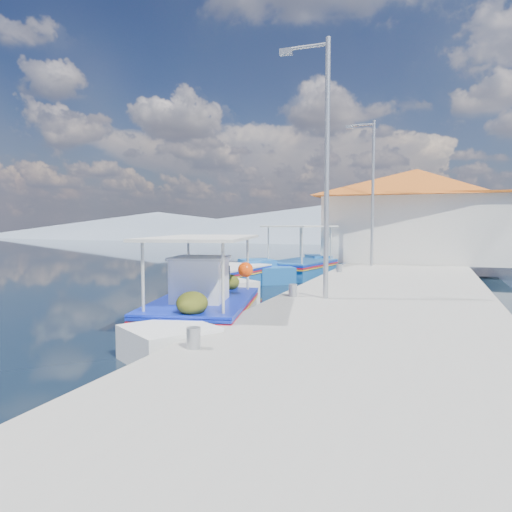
% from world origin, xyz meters
% --- Properties ---
extents(ground, '(160.00, 160.00, 0.00)m').
position_xyz_m(ground, '(0.00, 0.00, 0.00)').
color(ground, black).
rests_on(ground, ground).
extents(quay, '(5.00, 44.00, 0.50)m').
position_xyz_m(quay, '(5.90, 6.00, 0.25)').
color(quay, gray).
rests_on(quay, ground).
extents(bollards, '(0.20, 17.20, 0.30)m').
position_xyz_m(bollards, '(3.80, 5.25, 0.65)').
color(bollards, '#A5A8AD').
rests_on(bollards, quay).
extents(main_caique, '(2.96, 6.51, 2.20)m').
position_xyz_m(main_caique, '(2.35, 0.20, 0.42)').
color(main_caique, white).
rests_on(main_caique, ground).
extents(caique_green_canopy, '(2.71, 6.38, 2.43)m').
position_xyz_m(caique_green_canopy, '(1.76, 10.23, 0.36)').
color(caique_green_canopy, '#1B5BA4').
rests_on(caique_green_canopy, ground).
extents(caique_blue_hull, '(2.23, 6.08, 1.09)m').
position_xyz_m(caique_blue_hull, '(0.16, 6.34, 0.29)').
color(caique_blue_hull, '#1B5BA4').
rests_on(caique_blue_hull, ground).
extents(harbor_building, '(10.49, 10.49, 4.40)m').
position_xyz_m(harbor_building, '(6.20, 15.00, 2.78)').
color(harbor_building, white).
rests_on(harbor_building, quay).
extents(lamp_post_near, '(1.21, 0.14, 6.00)m').
position_xyz_m(lamp_post_near, '(4.51, 2.00, 3.85)').
color(lamp_post_near, '#A5A8AD').
rests_on(lamp_post_near, quay).
extents(lamp_post_far, '(1.21, 0.14, 6.00)m').
position_xyz_m(lamp_post_far, '(4.51, 11.00, 3.85)').
color(lamp_post_far, '#A5A8AD').
rests_on(lamp_post_far, quay).
extents(mountain_ridge, '(171.40, 96.00, 5.50)m').
position_xyz_m(mountain_ridge, '(6.54, 56.00, 2.04)').
color(mountain_ridge, gray).
rests_on(mountain_ridge, ground).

